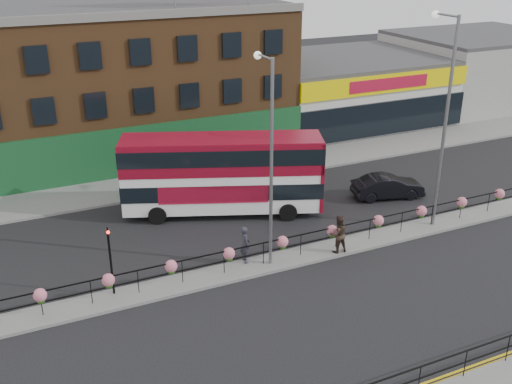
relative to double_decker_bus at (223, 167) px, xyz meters
name	(u,v)px	position (x,y,z in m)	size (l,w,h in m)	color
ground	(282,262)	(0.43, -6.40, -2.73)	(120.00, 120.00, 0.00)	black
north_pavement	(198,177)	(0.43, 5.60, -2.66)	(60.00, 4.00, 0.15)	gray
median	(282,260)	(0.43, -6.40, -2.66)	(60.00, 1.60, 0.15)	gray
brick_building	(103,81)	(-3.57, 13.56, 2.40)	(25.00, 12.21, 10.30)	brown
supermarket	(344,88)	(16.43, 13.50, -0.08)	(15.00, 12.25, 5.30)	silver
warehouse_east	(477,68)	(31.18, 13.60, 0.42)	(14.50, 12.00, 6.30)	#979792
median_railing	(282,243)	(0.43, -6.40, -1.69)	(30.04, 0.56, 1.23)	black
double_decker_bus	(223,167)	(0.00, 0.00, 0.00)	(11.17, 6.43, 4.45)	white
car	(388,187)	(9.71, -2.12, -2.03)	(4.49, 2.49, 1.40)	black
pedestrian_a	(245,244)	(-1.27, -5.85, -1.66)	(0.50, 0.71, 1.84)	#272832
pedestrian_b	(338,234)	(3.24, -6.85, -1.62)	(0.99, 0.80, 1.92)	#33251D
lamp_column_west	(269,146)	(-0.25, -6.26, 3.18)	(0.35, 1.71, 9.72)	slate
lamp_column_east	(444,105)	(9.56, -6.11, 3.91)	(0.39, 1.92, 10.95)	slate
traffic_light_median	(109,246)	(-7.57, -6.01, -0.26)	(0.15, 0.28, 3.65)	black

